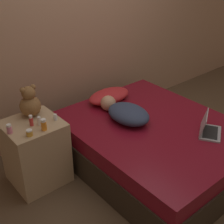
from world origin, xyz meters
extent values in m
plane|color=brown|center=(0.00, 0.00, 0.00)|extent=(12.00, 12.00, 0.00)
cube|color=tan|center=(0.00, 1.19, 1.30)|extent=(8.00, 0.06, 2.60)
cube|color=#2D2319|center=(0.00, 0.00, 0.16)|extent=(1.48, 1.82, 0.32)
cube|color=maroon|center=(0.00, 0.00, 0.40)|extent=(1.45, 1.78, 0.17)
cube|color=tan|center=(-1.05, 0.55, 0.33)|extent=(0.51, 0.49, 0.66)
ellipsoid|color=red|center=(-0.02, 0.69, 0.55)|extent=(0.53, 0.30, 0.13)
ellipsoid|color=#2D3851|center=(-0.15, 0.22, 0.57)|extent=(0.36, 0.49, 0.16)
sphere|color=tan|center=(-0.17, 0.53, 0.57)|extent=(0.17, 0.17, 0.17)
cylinder|color=tan|center=(0.00, 0.26, 0.52)|extent=(0.07, 0.22, 0.06)
cube|color=#9E9EA3|center=(0.29, -0.46, 0.49)|extent=(0.35, 0.32, 0.02)
cube|color=black|center=(0.29, -0.46, 0.50)|extent=(0.27, 0.24, 0.00)
cube|color=#9E9EA3|center=(0.25, -0.39, 0.59)|extent=(0.27, 0.19, 0.19)
cube|color=black|center=(0.25, -0.39, 0.59)|extent=(0.24, 0.17, 0.16)
sphere|color=brown|center=(-0.98, 0.68, 0.75)|extent=(0.20, 0.20, 0.20)
sphere|color=brown|center=(-0.98, 0.68, 0.89)|extent=(0.13, 0.13, 0.13)
sphere|color=brown|center=(-1.04, 0.68, 0.94)|extent=(0.05, 0.05, 0.05)
sphere|color=brown|center=(-0.93, 0.68, 0.94)|extent=(0.05, 0.05, 0.05)
cylinder|color=silver|center=(-0.85, 0.46, 0.68)|extent=(0.03, 0.03, 0.05)
cylinder|color=white|center=(-0.85, 0.46, 0.71)|extent=(0.03, 0.03, 0.01)
cylinder|color=gold|center=(-1.16, 0.37, 0.68)|extent=(0.05, 0.05, 0.05)
cylinder|color=white|center=(-1.16, 0.37, 0.71)|extent=(0.05, 0.05, 0.01)
cylinder|color=#B72D2D|center=(-1.07, 0.51, 0.70)|extent=(0.03, 0.03, 0.08)
cylinder|color=white|center=(-1.07, 0.51, 0.75)|extent=(0.03, 0.03, 0.02)
cylinder|color=orange|center=(-1.02, 0.38, 0.70)|extent=(0.05, 0.05, 0.08)
cylinder|color=white|center=(-1.02, 0.38, 0.75)|extent=(0.04, 0.04, 0.02)
cylinder|color=pink|center=(-1.27, 0.52, 0.69)|extent=(0.05, 0.05, 0.07)
cylinder|color=white|center=(-1.27, 0.52, 0.73)|extent=(0.04, 0.04, 0.02)
cylinder|color=white|center=(-1.01, 0.48, 0.69)|extent=(0.03, 0.03, 0.06)
cylinder|color=white|center=(-1.01, 0.48, 0.73)|extent=(0.03, 0.03, 0.02)
camera|label=1|loc=(-2.04, -1.78, 2.13)|focal=50.00mm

